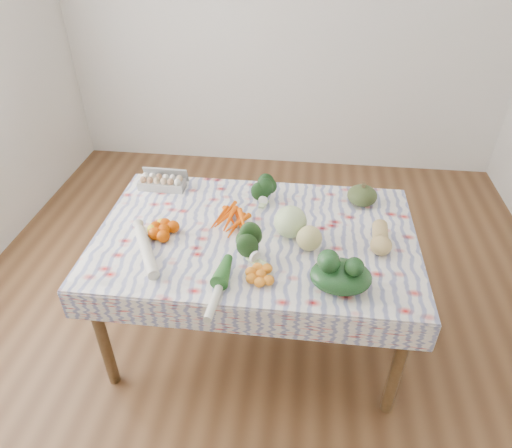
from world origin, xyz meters
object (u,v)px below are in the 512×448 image
(egg_carton, at_px, (162,183))
(cabbage, at_px, (290,222))
(dining_table, at_px, (256,246))
(grapefruit, at_px, (309,238))
(kabocha_squash, at_px, (362,195))
(butternut_squash, at_px, (381,237))

(egg_carton, height_order, cabbage, cabbage)
(dining_table, distance_m, cabbage, 0.24)
(grapefruit, bearing_deg, dining_table, 160.73)
(egg_carton, relative_size, grapefruit, 2.16)
(dining_table, distance_m, egg_carton, 0.73)
(dining_table, bearing_deg, kabocha_squash, 31.77)
(cabbage, bearing_deg, dining_table, -178.81)
(grapefruit, bearing_deg, egg_carton, 151.92)
(egg_carton, height_order, kabocha_squash, kabocha_squash)
(dining_table, xyz_separation_m, grapefruit, (0.27, -0.10, 0.15))
(egg_carton, distance_m, grapefruit, 1.00)
(butternut_squash, bearing_deg, grapefruit, -165.08)
(dining_table, bearing_deg, cabbage, 1.19)
(dining_table, bearing_deg, grapefruit, -19.27)
(cabbage, distance_m, grapefruit, 0.14)
(dining_table, bearing_deg, butternut_squash, -2.62)
(dining_table, bearing_deg, egg_carton, 148.36)
(kabocha_squash, bearing_deg, cabbage, -138.31)
(kabocha_squash, xyz_separation_m, butternut_squash, (0.07, -0.38, -0.00))
(dining_table, height_order, kabocha_squash, kabocha_squash)
(cabbage, distance_m, butternut_squash, 0.46)
(butternut_squash, bearing_deg, cabbage, -179.92)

